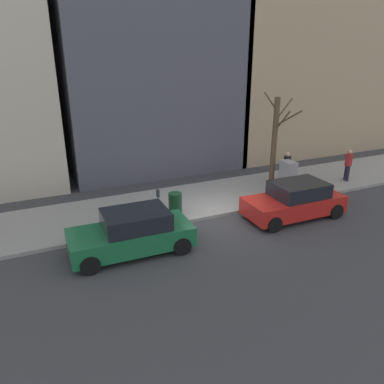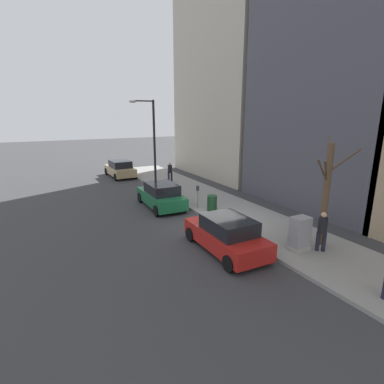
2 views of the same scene
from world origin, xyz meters
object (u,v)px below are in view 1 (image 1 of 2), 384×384
Objects in this scene: parked_car_green at (132,233)px; pedestrian_midblock at (287,166)px; parked_car_red at (295,201)px; trash_bin at (175,203)px; utility_box at (288,176)px; parking_meter at (158,202)px; bare_tree at (275,138)px; pedestrian_near_meter at (348,163)px.

pedestrian_midblock is (3.27, -9.08, 0.35)m from parked_car_green.
trash_bin is (2.12, 4.54, -0.14)m from parked_car_red.
utility_box is 0.90m from pedestrian_midblock.
parking_meter is (1.67, 5.45, 0.24)m from parked_car_red.
bare_tree is (2.13, -7.07, 1.47)m from parking_meter.
utility_box is at bearing -70.34° from pedestrian_near_meter.
parked_car_green is 2.32m from parking_meter.
parking_meter is at bearing -63.59° from pedestrian_near_meter.
bare_tree is at bearing -1.48° from utility_box.
pedestrian_near_meter is (0.18, -9.84, 0.49)m from trash_bin.
parked_car_red is at bearing -107.05° from parking_meter.
pedestrian_near_meter reaches higher than parking_meter.
pedestrian_midblock is (0.72, -0.48, 0.24)m from utility_box.
bare_tree is 5.09× the size of trash_bin.
parked_car_green is at bearing 150.15° from pedestrian_midblock.
bare_tree reaches higher than parked_car_red.
parking_meter is 7.68m from pedestrian_midblock.
utility_box is at bearing -31.34° from parked_car_red.
bare_tree is 6.65m from trash_bin.
parking_meter is at bearing -41.21° from parked_car_green.
parking_meter is 1.50× the size of trash_bin.
pedestrian_near_meter is at bearing -65.86° from pedestrian_midblock.
parking_meter is at bearing 106.78° from bare_tree.
utility_box is 1.59× the size of trash_bin.
pedestrian_midblock is at bearing -33.76° from utility_box.
parking_meter is 0.81× the size of pedestrian_midblock.
utility_box is 0.31× the size of bare_tree.
utility_box reaches higher than trash_bin.
parked_car_red is 4.70× the size of trash_bin.
bare_tree reaches higher than utility_box.
pedestrian_near_meter is (-0.22, -3.71, 0.24)m from utility_box.
pedestrian_near_meter is at bearing -88.95° from trash_bin.
parking_meter is 0.81× the size of pedestrian_near_meter.
pedestrian_midblock is at bearing -78.22° from parking_meter.
trash_bin is at bearing 105.27° from bare_tree.
utility_box is at bearing 178.52° from bare_tree.
trash_bin is at bearing -65.90° from pedestrian_near_meter.
parked_car_green is 12.54m from pedestrian_near_meter.
parking_meter is 10.77m from pedestrian_near_meter.
trash_bin is (-1.68, 6.16, -1.85)m from bare_tree.
pedestrian_midblock is at bearing -141.58° from bare_tree.
pedestrian_near_meter is (2.30, -5.30, 0.35)m from parked_car_red.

